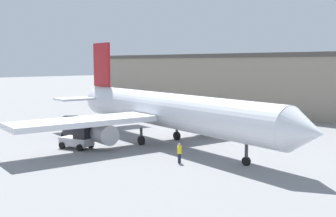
% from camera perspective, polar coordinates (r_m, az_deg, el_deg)
% --- Properties ---
extents(ground_plane, '(400.00, 400.00, 0.00)m').
position_cam_1_polar(ground_plane, '(43.09, 0.00, -4.91)').
color(ground_plane, gray).
extents(terminal_building, '(94.76, 15.52, 9.81)m').
position_cam_1_polar(terminal_building, '(72.44, 16.47, 3.30)').
color(terminal_building, gray).
rests_on(terminal_building, ground_plane).
extents(airplane, '(36.73, 31.22, 10.79)m').
position_cam_1_polar(airplane, '(43.29, -0.72, -0.23)').
color(airplane, silver).
rests_on(airplane, ground_plane).
extents(ground_crew_worker, '(0.37, 0.37, 1.66)m').
position_cam_1_polar(ground_crew_worker, '(35.23, 1.55, -5.98)').
color(ground_crew_worker, '#1E2338').
rests_on(ground_crew_worker, ground_plane).
extents(baggage_tug, '(3.50, 2.72, 2.17)m').
position_cam_1_polar(baggage_tug, '(41.80, -12.00, -4.02)').
color(baggage_tug, '#B2B2B7').
rests_on(baggage_tug, ground_plane).
extents(belt_loader_truck, '(3.13, 3.05, 2.51)m').
position_cam_1_polar(belt_loader_truck, '(47.97, -12.95, -2.53)').
color(belt_loader_truck, '#2D2D33').
rests_on(belt_loader_truck, ground_plane).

